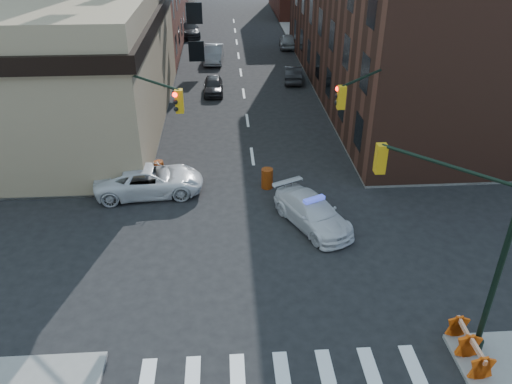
{
  "coord_description": "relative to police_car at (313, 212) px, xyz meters",
  "views": [
    {
      "loc": [
        -1.64,
        -18.08,
        13.66
      ],
      "look_at": [
        -0.32,
        1.72,
        2.2
      ],
      "focal_mm": 35.0,
      "sensor_mm": 36.0,
      "label": 1
    }
  ],
  "objects": [
    {
      "name": "ground",
      "position": [
        -2.46,
        -2.13,
        -0.72
      ],
      "size": [
        140.0,
        140.0,
        0.0
      ],
      "primitive_type": "plane",
      "color": "black",
      "rests_on": "ground"
    },
    {
      "name": "sidewalk_nw",
      "position": [
        -25.46,
        30.62,
        -0.64
      ],
      "size": [
        34.0,
        54.5,
        0.15
      ],
      "primitive_type": "cube",
      "color": "gray",
      "rests_on": "ground"
    },
    {
      "name": "sidewalk_ne",
      "position": [
        20.54,
        30.62,
        -0.64
      ],
      "size": [
        34.0,
        54.5,
        0.15
      ],
      "primitive_type": "cube",
      "color": "gray",
      "rests_on": "ground"
    },
    {
      "name": "commercial_row_ne",
      "position": [
        10.54,
        20.37,
        6.28
      ],
      "size": [
        14.0,
        34.0,
        14.0
      ],
      "primitive_type": "cube",
      "color": "#46271C",
      "rests_on": "ground"
    },
    {
      "name": "signal_pole_se",
      "position": [
        3.58,
        -7.65,
        3.9
      ],
      "size": [
        5.4,
        5.27,
        8.0
      ],
      "rotation": [
        0.0,
        0.0,
        2.36
      ],
      "color": "black",
      "rests_on": "sidewalk_se"
    },
    {
      "name": "signal_pole_nw",
      "position": [
        -8.31,
        3.21,
        3.62
      ],
      "size": [
        3.58,
        3.67,
        8.0
      ],
      "rotation": [
        0.0,
        0.0,
        -0.79
      ],
      "color": "black",
      "rests_on": "sidewalk_nw"
    },
    {
      "name": "signal_pole_ne",
      "position": [
        3.37,
        3.22,
        3.62
      ],
      "size": [
        3.67,
        3.58,
        8.0
      ],
      "rotation": [
        0.0,
        0.0,
        -2.36
      ],
      "color": "black",
      "rests_on": "sidewalk_ne"
    },
    {
      "name": "tree_ne_near",
      "position": [
        5.04,
        23.87,
        2.77
      ],
      "size": [
        3.0,
        3.0,
        4.85
      ],
      "color": "black",
      "rests_on": "sidewalk_ne"
    },
    {
      "name": "tree_ne_far",
      "position": [
        5.04,
        31.87,
        2.77
      ],
      "size": [
        3.0,
        3.0,
        4.85
      ],
      "color": "black",
      "rests_on": "sidewalk_ne"
    },
    {
      "name": "police_car",
      "position": [
        0.0,
        0.0,
        0.0
      ],
      "size": [
        3.94,
        5.31,
        1.43
      ],
      "primitive_type": "imported",
      "rotation": [
        0.0,
        0.0,
        0.45
      ],
      "color": "silver",
      "rests_on": "ground"
    },
    {
      "name": "pickup",
      "position": [
        -8.26,
        3.67,
        0.08
      ],
      "size": [
        5.94,
        3.13,
        1.59
      ],
      "primitive_type": "imported",
      "rotation": [
        0.0,
        0.0,
        1.66
      ],
      "color": "silver",
      "rests_on": "ground"
    },
    {
      "name": "parked_car_wnear",
      "position": [
        -4.96,
        20.1,
        -0.05
      ],
      "size": [
        1.58,
        3.92,
        1.34
      ],
      "primitive_type": "imported",
      "rotation": [
        0.0,
        0.0,
        -0.0
      ],
      "color": "black",
      "rests_on": "ground"
    },
    {
      "name": "parked_car_wfar",
      "position": [
        -4.98,
        29.64,
        0.11
      ],
      "size": [
        2.04,
        5.08,
        1.64
      ],
      "primitive_type": "imported",
      "rotation": [
        0.0,
        0.0,
        -0.06
      ],
      "color": "gray",
      "rests_on": "ground"
    },
    {
      "name": "parked_car_wdeep",
      "position": [
        -7.96,
        41.17,
        0.1
      ],
      "size": [
        2.93,
        5.84,
        1.63
      ],
      "primitive_type": "imported",
      "rotation": [
        0.0,
        0.0,
        0.12
      ],
      "color": "black",
      "rests_on": "ground"
    },
    {
      "name": "parked_car_enear",
      "position": [
        2.06,
        22.9,
        -0.02
      ],
      "size": [
        1.93,
        4.34,
        1.38
      ],
      "primitive_type": "imported",
      "rotation": [
        0.0,
        0.0,
        3.03
      ],
      "color": "black",
      "rests_on": "ground"
    },
    {
      "name": "parked_car_efar",
      "position": [
        3.04,
        34.95,
        0.03
      ],
      "size": [
        2.07,
        4.47,
        1.48
      ],
      "primitive_type": "imported",
      "rotation": [
        0.0,
        0.0,
        3.07
      ],
      "color": "gray",
      "rests_on": "ground"
    },
    {
      "name": "pedestrian_a",
      "position": [
        -12.64,
        4.76,
        0.39
      ],
      "size": [
        0.77,
        0.57,
        1.92
      ],
      "primitive_type": "imported",
      "rotation": [
        0.0,
        0.0,
        -0.16
      ],
      "color": "black",
      "rests_on": "sidewalk_nw"
    },
    {
      "name": "pedestrian_b",
      "position": [
        -10.96,
        7.12,
        0.33
      ],
      "size": [
        0.96,
        0.8,
        1.79
      ],
      "primitive_type": "imported",
      "rotation": [
        0.0,
        0.0,
        -0.15
      ],
      "color": "black",
      "rests_on": "sidewalk_nw"
    },
    {
      "name": "pedestrian_c",
      "position": [
        -14.97,
        4.96,
        0.28
      ],
      "size": [
        1.07,
        0.68,
        1.69
      ],
      "primitive_type": "imported",
      "rotation": [
        0.0,
        0.0,
        0.29
      ],
      "color": "black",
      "rests_on": "sidewalk_nw"
    },
    {
      "name": "barrel_road",
      "position": [
        -1.88,
        3.87,
        -0.15
      ],
      "size": [
        0.69,
        0.69,
        1.13
      ],
      "primitive_type": "cylinder",
      "rotation": [
        0.0,
        0.0,
        0.1
      ],
      "color": "#E0410A",
      "rests_on": "ground"
    },
    {
      "name": "barrel_bank",
      "position": [
        -7.96,
        5.55,
        -0.23
      ],
      "size": [
        0.58,
        0.58,
        0.98
      ],
      "primitive_type": "cylinder",
      "rotation": [
        0.0,
        0.0,
        -0.06
      ],
      "color": "#EF330B",
      "rests_on": "ground"
    },
    {
      "name": "barricade_se_a",
      "position": [
        3.94,
        -8.15,
        -0.13
      ],
      "size": [
        0.62,
        1.19,
        0.88
      ],
      "primitive_type": null,
      "rotation": [
        0.0,
        0.0,
        1.54
      ],
      "color": "orange",
      "rests_on": "sidewalk_se"
    },
    {
      "name": "barricade_se_b",
      "position": [
        3.94,
        -9.13,
        -0.1
      ],
      "size": [
        0.63,
        1.25,
        0.93
      ],
      "primitive_type": null,
      "rotation": [
        0.0,
        0.0,
        1.58
      ],
      "color": "#F0570B",
      "rests_on": "sidewalk_se"
    },
    {
      "name": "barricade_nw_a",
      "position": [
        -9.1,
        5.87,
        -0.09
      ],
      "size": [
        1.31,
        0.71,
        0.96
      ],
      "primitive_type": null,
      "rotation": [
        0.0,
        0.0,
        -0.06
      ],
      "color": "#E3610A",
      "rests_on": "sidewalk_nw"
    },
    {
      "name": "barricade_nw_b",
      "position": [
        -11.53,
        5.87,
        -0.1
      ],
      "size": [
        1.28,
        0.73,
        0.92
      ],
      "primitive_type": null,
      "rotation": [
        0.0,
        0.0,
        0.09
      ],
      "color": "#C15809",
      "rests_on": "sidewalk_nw"
    }
  ]
}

